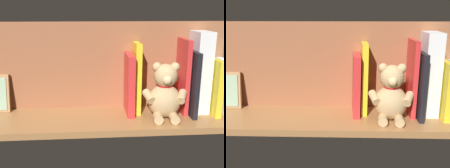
% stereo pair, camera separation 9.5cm
% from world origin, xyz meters
% --- Properties ---
extents(ground_plane, '(1.10, 0.25, 0.02)m').
position_xyz_m(ground_plane, '(0.00, 0.00, -0.01)').
color(ground_plane, '#9E6B3D').
extents(shelf_back_panel, '(1.10, 0.02, 0.32)m').
position_xyz_m(shelf_back_panel, '(0.00, -0.10, 0.16)').
color(shelf_back_panel, '#955737').
rests_on(shelf_back_panel, ground_plane).
extents(book_3, '(0.02, 0.10, 0.18)m').
position_xyz_m(book_3, '(-0.39, -0.04, 0.09)').
color(book_3, yellow).
rests_on(book_3, ground_plane).
extents(book_4, '(0.02, 0.15, 0.20)m').
position_xyz_m(book_4, '(-0.36, -0.02, 0.10)').
color(book_4, yellow).
rests_on(book_4, ground_plane).
extents(dictionary_thick_white, '(0.06, 0.11, 0.29)m').
position_xyz_m(dictionary_thick_white, '(-0.32, -0.04, 0.15)').
color(dictionary_thick_white, white).
rests_on(dictionary_thick_white, ground_plane).
extents(book_5, '(0.02, 0.16, 0.23)m').
position_xyz_m(book_5, '(-0.28, -0.01, 0.11)').
color(book_5, black).
rests_on(book_5, ground_plane).
extents(book_6, '(0.02, 0.12, 0.27)m').
position_xyz_m(book_6, '(-0.26, -0.03, 0.13)').
color(book_6, red).
rests_on(book_6, ground_plane).
extents(teddy_bear, '(0.16, 0.13, 0.19)m').
position_xyz_m(teddy_bear, '(-0.18, 0.03, 0.09)').
color(teddy_bear, tan).
rests_on(teddy_bear, ground_plane).
extents(book_7, '(0.02, 0.10, 0.25)m').
position_xyz_m(book_7, '(-0.09, -0.04, 0.13)').
color(book_7, yellow).
rests_on(book_7, ground_plane).
extents(book_8, '(0.02, 0.13, 0.22)m').
position_xyz_m(book_8, '(-0.06, -0.03, 0.11)').
color(book_8, red).
rests_on(book_8, ground_plane).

